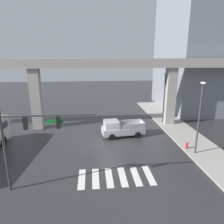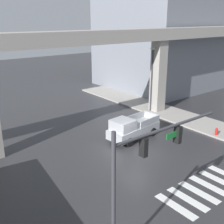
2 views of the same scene
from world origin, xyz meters
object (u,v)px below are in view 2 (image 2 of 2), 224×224
fire_hydrant (216,132)px  traffic_signal_mast (145,161)px  street_lamp_mid_block (152,72)px  pickup_truck (132,128)px

fire_hydrant → traffic_signal_mast: bearing=-160.4°
street_lamp_mid_block → traffic_signal_mast: bearing=-136.6°
street_lamp_mid_block → fire_hydrant: (-0.40, -8.70, -4.13)m
pickup_truck → traffic_signal_mast: 12.68m
traffic_signal_mast → street_lamp_mid_block: (14.55, 13.75, 0.17)m
pickup_truck → fire_hydrant: size_ratio=6.22×
traffic_signal_mast → street_lamp_mid_block: 20.02m
traffic_signal_mast → fire_hydrant: traffic_signal_mast is taller
street_lamp_mid_block → fire_hydrant: bearing=-92.6°
fire_hydrant → pickup_truck: bearing=145.6°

